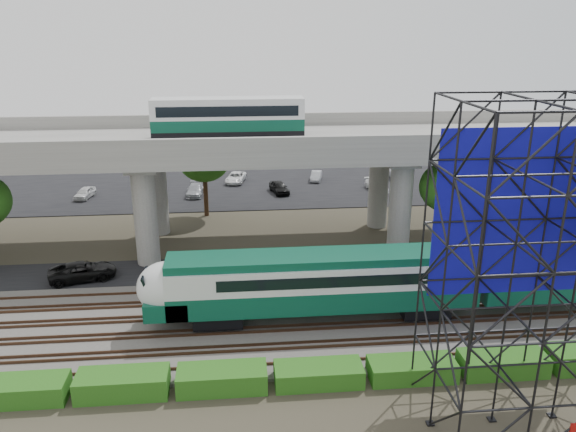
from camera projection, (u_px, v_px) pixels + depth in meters
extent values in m
plane|color=#474233|center=(291.00, 340.00, 33.39)|extent=(140.00, 140.00, 0.00)
cube|color=slate|center=(288.00, 322.00, 35.24)|extent=(90.00, 12.00, 0.20)
cube|color=black|center=(278.00, 268.00, 43.28)|extent=(90.00, 5.00, 0.08)
cube|color=black|center=(262.00, 186.00, 65.44)|extent=(90.00, 18.00, 0.08)
cube|color=slate|center=(255.00, 148.00, 86.20)|extent=(140.00, 40.00, 0.03)
cube|color=#472D1E|center=(296.00, 362.00, 30.73)|extent=(90.00, 0.08, 0.16)
cube|color=#472D1E|center=(293.00, 348.00, 32.09)|extent=(90.00, 0.08, 0.16)
cube|color=#472D1E|center=(292.00, 343.00, 32.62)|extent=(90.00, 0.08, 0.16)
cube|color=#472D1E|center=(290.00, 330.00, 33.98)|extent=(90.00, 0.08, 0.16)
cube|color=#472D1E|center=(289.00, 325.00, 34.51)|extent=(90.00, 0.08, 0.16)
cube|color=#472D1E|center=(287.00, 314.00, 35.86)|extent=(90.00, 0.08, 0.16)
cube|color=#472D1E|center=(286.00, 310.00, 36.39)|extent=(90.00, 0.08, 0.16)
cube|color=#472D1E|center=(284.00, 300.00, 37.75)|extent=(90.00, 0.08, 0.16)
cube|color=#472D1E|center=(284.00, 296.00, 38.28)|extent=(90.00, 0.08, 0.16)
cube|color=#472D1E|center=(282.00, 287.00, 39.64)|extent=(90.00, 0.08, 0.16)
cube|color=black|center=(218.00, 315.00, 34.63)|extent=(3.00, 2.20, 0.90)
cube|color=black|center=(423.00, 306.00, 35.79)|extent=(3.00, 2.20, 0.90)
cube|color=#0A4631|center=(323.00, 294.00, 34.84)|extent=(19.00, 3.00, 1.40)
cube|color=silver|center=(323.00, 273.00, 34.38)|extent=(19.00, 3.00, 1.50)
cube|color=#0A4631|center=(324.00, 258.00, 34.06)|extent=(19.00, 2.60, 0.50)
cube|color=black|center=(339.00, 271.00, 34.45)|extent=(15.00, 3.06, 0.70)
ellipsoid|color=silver|center=(167.00, 287.00, 33.70)|extent=(3.60, 3.00, 3.20)
cube|color=#0A4631|center=(168.00, 303.00, 34.04)|extent=(2.60, 3.00, 1.10)
cube|color=black|center=(148.00, 280.00, 33.45)|extent=(0.48, 2.00, 1.09)
cube|color=#0A4631|center=(540.00, 271.00, 35.77)|extent=(8.00, 3.00, 3.40)
cube|color=#9E9B93|center=(272.00, 145.00, 45.72)|extent=(80.00, 12.00, 1.20)
cube|color=#9E9B93|center=(277.00, 145.00, 39.93)|extent=(80.00, 0.50, 1.10)
cube|color=#9E9B93|center=(267.00, 119.00, 50.78)|extent=(80.00, 0.50, 1.10)
cylinder|color=#9E9B93|center=(145.00, 215.00, 43.00)|extent=(1.80, 1.80, 8.00)
cylinder|color=#9E9B93|center=(157.00, 190.00, 49.60)|extent=(1.80, 1.80, 8.00)
cube|color=#9E9B93|center=(148.00, 158.00, 45.12)|extent=(2.40, 9.00, 0.60)
cylinder|color=#9E9B93|center=(400.00, 208.00, 44.79)|extent=(1.80, 1.80, 8.00)
cylinder|color=#9E9B93|center=(379.00, 184.00, 51.39)|extent=(1.80, 1.80, 8.00)
cube|color=#9E9B93|center=(391.00, 153.00, 46.90)|extent=(2.40, 9.00, 0.60)
cylinder|color=#9E9B93|center=(565.00, 180.00, 53.00)|extent=(1.80, 1.80, 8.00)
cube|color=black|center=(229.00, 134.00, 45.11)|extent=(12.00, 2.50, 0.70)
cube|color=#0A4631|center=(228.00, 124.00, 44.85)|extent=(12.00, 2.50, 0.90)
cube|color=silver|center=(228.00, 110.00, 44.50)|extent=(12.00, 2.50, 1.30)
cube|color=black|center=(228.00, 109.00, 44.48)|extent=(11.00, 2.56, 0.80)
cube|color=silver|center=(228.00, 100.00, 44.24)|extent=(12.00, 2.40, 0.30)
cube|color=#0F0E9E|center=(516.00, 213.00, 26.66)|extent=(8.10, 0.08, 8.25)
cube|color=black|center=(522.00, 417.00, 26.75)|extent=(9.36, 6.36, 0.08)
cube|color=#1E5012|center=(20.00, 390.00, 27.91)|extent=(4.60, 1.80, 1.10)
cube|color=#1E5012|center=(123.00, 384.00, 28.34)|extent=(4.60, 1.80, 1.20)
cube|color=#1E5012|center=(222.00, 379.00, 28.79)|extent=(4.60, 1.80, 1.15)
cube|color=#1E5012|center=(318.00, 374.00, 29.26)|extent=(4.60, 1.80, 1.03)
cube|color=#1E5012|center=(412.00, 369.00, 29.71)|extent=(4.60, 1.80, 1.01)
cube|color=#1E5012|center=(503.00, 363.00, 30.14)|extent=(4.60, 1.80, 1.12)
cylinder|color=#382314|center=(447.00, 225.00, 45.66)|extent=(0.44, 0.44, 4.80)
ellipsoid|color=#1E5012|center=(450.00, 187.00, 44.63)|extent=(4.94, 4.94, 4.18)
cylinder|color=#382314|center=(206.00, 192.00, 54.72)|extent=(0.44, 0.44, 4.80)
ellipsoid|color=#1E5012|center=(204.00, 160.00, 53.69)|extent=(4.94, 4.94, 4.18)
imported|color=black|center=(83.00, 271.00, 41.04)|extent=(5.17, 3.35, 1.32)
imported|color=silver|center=(85.00, 193.00, 60.68)|extent=(2.00, 3.62, 1.17)
imported|color=#A6A9AE|center=(144.00, 179.00, 65.87)|extent=(1.49, 3.98, 1.30)
imported|color=#A1A3A9|center=(195.00, 190.00, 61.73)|extent=(1.82, 4.14, 1.18)
imported|color=white|center=(236.00, 177.00, 66.86)|extent=(2.78, 4.50, 1.16)
imported|color=black|center=(279.00, 187.00, 62.55)|extent=(2.37, 4.09, 1.31)
imported|color=#ABADB2|center=(316.00, 176.00, 67.73)|extent=(1.91, 3.49, 1.09)
imported|color=white|center=(377.00, 185.00, 63.56)|extent=(2.31, 4.18, 1.15)
imported|color=#B4B5BC|center=(398.00, 174.00, 68.62)|extent=(2.33, 4.36, 1.16)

